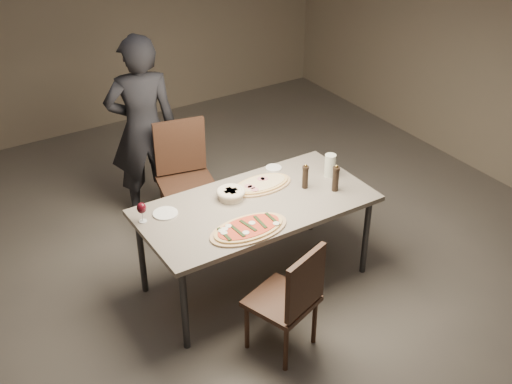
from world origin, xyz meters
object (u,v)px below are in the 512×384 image
ham_pizza (262,184)px  chair_far (185,172)px  diner (143,129)px  bread_basket (231,193)px  zucchini_pizza (248,229)px  chair_near (292,296)px  dining_table (256,209)px  carafe (330,165)px  pepper_mill_left (305,177)px

ham_pizza → chair_far: chair_far is taller
diner → bread_basket: bearing=111.8°
zucchini_pizza → chair_near: (0.03, -0.51, -0.27)m
zucchini_pizza → bread_basket: size_ratio=2.74×
dining_table → ham_pizza: 0.27m
zucchini_pizza → chair_far: bearing=75.6°
dining_table → chair_near: chair_near is taller
carafe → dining_table: bearing=-176.9°
bread_basket → pepper_mill_left: 0.61m
bread_basket → diner: 1.29m
pepper_mill_left → ham_pizza: bearing=144.1°
chair_near → dining_table: bearing=56.0°
ham_pizza → diner: (-0.47, 1.24, 0.10)m
carafe → diner: 1.73m
zucchini_pizza → pepper_mill_left: bearing=12.8°
pepper_mill_left → carafe: (0.28, 0.05, -0.00)m
bread_basket → carafe: size_ratio=1.17×
diner → ham_pizza: bearing=125.0°
dining_table → carafe: (0.74, 0.04, 0.15)m
pepper_mill_left → carafe: bearing=9.9°
bread_basket → chair_near: (-0.08, -0.95, -0.30)m
carafe → chair_near: size_ratio=0.21×
chair_near → chair_far: size_ratio=0.87×
pepper_mill_left → carafe: size_ratio=1.11×
carafe → chair_near: bearing=-138.8°
zucchini_pizza → diner: (-0.06, 1.71, 0.10)m
carafe → chair_near: (-0.95, -0.83, -0.35)m
chair_near → chair_far: 1.81m
carafe → ham_pizza: bearing=164.9°
chair_far → ham_pizza: bearing=120.5°
dining_table → diner: size_ratio=1.03×
pepper_mill_left → diner: bearing=117.5°
dining_table → chair_far: bearing=96.0°
zucchini_pizza → pepper_mill_left: pepper_mill_left is taller
carafe → chair_far: size_ratio=0.19×
pepper_mill_left → diner: 1.62m
dining_table → zucchini_pizza: bearing=-130.7°
zucchini_pizza → chair_near: bearing=-95.3°
zucchini_pizza → chair_far: 1.32m
bread_basket → diner: diner is taller
chair_far → zucchini_pizza: bearing=95.8°
chair_near → chair_far: bearing=67.7°
dining_table → chair_far: size_ratio=1.77×
ham_pizza → diner: size_ratio=0.30×
ham_pizza → carafe: (0.56, -0.15, 0.08)m
ham_pizza → chair_far: 0.89m
zucchini_pizza → dining_table: bearing=40.8°
ham_pizza → chair_near: chair_near is taller
ham_pizza → bread_basket: bread_basket is taller
ham_pizza → pepper_mill_left: pepper_mill_left is taller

